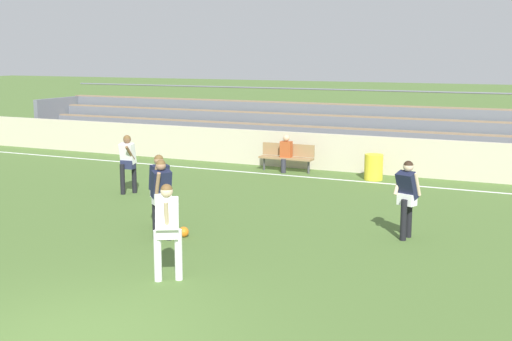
{
  "coord_description": "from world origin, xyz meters",
  "views": [
    {
      "loc": [
        5.82,
        -6.57,
        3.82
      ],
      "look_at": [
        -0.57,
        7.22,
        1.14
      ],
      "focal_mm": 46.96,
      "sensor_mm": 36.0,
      "label": 1
    }
  ],
  "objects_px": {
    "player_white_dropping_back": "(128,159)",
    "player_white_wide_right": "(167,224)",
    "bleacher_stand": "(355,132)",
    "player_dark_trailing_run": "(161,192)",
    "bench_far_right": "(287,155)",
    "soccer_ball": "(184,232)",
    "trash_bin": "(374,167)",
    "spectator_seated": "(286,151)",
    "player_dark_on_ball": "(407,193)",
    "player_dark_deep_cover": "(159,185)"
  },
  "relations": [
    {
      "from": "soccer_ball",
      "to": "player_white_dropping_back",
      "type": "bearing_deg",
      "value": 139.07
    },
    {
      "from": "player_white_dropping_back",
      "to": "player_white_wide_right",
      "type": "height_order",
      "value": "player_white_wide_right"
    },
    {
      "from": "bleacher_stand",
      "to": "soccer_ball",
      "type": "xyz_separation_m",
      "value": [
        -0.35,
        -11.26,
        -0.93
      ]
    },
    {
      "from": "player_dark_trailing_run",
      "to": "player_white_wide_right",
      "type": "relative_size",
      "value": 1.0
    },
    {
      "from": "player_white_dropping_back",
      "to": "player_white_wide_right",
      "type": "bearing_deg",
      "value": -49.35
    },
    {
      "from": "player_dark_deep_cover",
      "to": "player_white_dropping_back",
      "type": "bearing_deg",
      "value": 135.75
    },
    {
      "from": "spectator_seated",
      "to": "player_dark_deep_cover",
      "type": "bearing_deg",
      "value": -88.95
    },
    {
      "from": "bench_far_right",
      "to": "player_dark_trailing_run",
      "type": "distance_m",
      "value": 8.58
    },
    {
      "from": "trash_bin",
      "to": "player_dark_on_ball",
      "type": "distance_m",
      "value": 6.59
    },
    {
      "from": "trash_bin",
      "to": "player_dark_deep_cover",
      "type": "height_order",
      "value": "player_dark_deep_cover"
    },
    {
      "from": "player_dark_on_ball",
      "to": "soccer_ball",
      "type": "xyz_separation_m",
      "value": [
        -4.26,
        -1.83,
        -0.87
      ]
    },
    {
      "from": "player_dark_deep_cover",
      "to": "player_dark_on_ball",
      "type": "distance_m",
      "value": 5.31
    },
    {
      "from": "bench_far_right",
      "to": "soccer_ball",
      "type": "height_order",
      "value": "bench_far_right"
    },
    {
      "from": "player_white_dropping_back",
      "to": "bench_far_right",
      "type": "bearing_deg",
      "value": 62.46
    },
    {
      "from": "spectator_seated",
      "to": "player_dark_trailing_run",
      "type": "xyz_separation_m",
      "value": [
        0.71,
        -8.42,
        0.3
      ]
    },
    {
      "from": "trash_bin",
      "to": "spectator_seated",
      "type": "bearing_deg",
      "value": 177.67
    },
    {
      "from": "bench_far_right",
      "to": "player_dark_on_ball",
      "type": "bearing_deg",
      "value": -50.38
    },
    {
      "from": "bleacher_stand",
      "to": "trash_bin",
      "type": "height_order",
      "value": "bleacher_stand"
    },
    {
      "from": "player_dark_trailing_run",
      "to": "player_white_wide_right",
      "type": "distance_m",
      "value": 2.58
    },
    {
      "from": "bench_far_right",
      "to": "player_white_dropping_back",
      "type": "distance_m",
      "value": 5.7
    },
    {
      "from": "bench_far_right",
      "to": "bleacher_stand",
      "type": "bearing_deg",
      "value": 65.9
    },
    {
      "from": "spectator_seated",
      "to": "player_white_wide_right",
      "type": "height_order",
      "value": "player_white_wide_right"
    },
    {
      "from": "bench_far_right",
      "to": "soccer_ball",
      "type": "relative_size",
      "value": 8.18
    },
    {
      "from": "bleacher_stand",
      "to": "bench_far_right",
      "type": "xyz_separation_m",
      "value": [
        -1.37,
        -3.06,
        -0.5
      ]
    },
    {
      "from": "player_dark_deep_cover",
      "to": "player_white_dropping_back",
      "type": "height_order",
      "value": "player_dark_deep_cover"
    },
    {
      "from": "trash_bin",
      "to": "player_dark_on_ball",
      "type": "height_order",
      "value": "player_dark_on_ball"
    },
    {
      "from": "player_dark_deep_cover",
      "to": "player_dark_on_ball",
      "type": "relative_size",
      "value": 0.99
    },
    {
      "from": "bleacher_stand",
      "to": "player_dark_trailing_run",
      "type": "distance_m",
      "value": 11.62
    },
    {
      "from": "trash_bin",
      "to": "player_dark_trailing_run",
      "type": "bearing_deg",
      "value": -105.05
    },
    {
      "from": "spectator_seated",
      "to": "soccer_ball",
      "type": "xyz_separation_m",
      "value": [
        1.02,
        -8.09,
        -0.59
      ]
    },
    {
      "from": "spectator_seated",
      "to": "player_white_wide_right",
      "type": "bearing_deg",
      "value": -78.27
    },
    {
      "from": "trash_bin",
      "to": "spectator_seated",
      "type": "height_order",
      "value": "spectator_seated"
    },
    {
      "from": "player_white_wide_right",
      "to": "player_white_dropping_back",
      "type": "bearing_deg",
      "value": 130.65
    },
    {
      "from": "player_dark_trailing_run",
      "to": "soccer_ball",
      "type": "bearing_deg",
      "value": 47.14
    },
    {
      "from": "bench_far_right",
      "to": "player_dark_on_ball",
      "type": "height_order",
      "value": "player_dark_on_ball"
    },
    {
      "from": "soccer_ball",
      "to": "trash_bin",
      "type": "bearing_deg",
      "value": 76.43
    },
    {
      "from": "player_dark_on_ball",
      "to": "soccer_ball",
      "type": "bearing_deg",
      "value": -156.76
    },
    {
      "from": "bench_far_right",
      "to": "trash_bin",
      "type": "bearing_deg",
      "value": -4.58
    },
    {
      "from": "player_white_wide_right",
      "to": "soccer_ball",
      "type": "xyz_separation_m",
      "value": [
        -1.17,
        2.45,
        -0.89
      ]
    },
    {
      "from": "player_white_wide_right",
      "to": "bleacher_stand",
      "type": "bearing_deg",
      "value": 93.42
    },
    {
      "from": "player_white_dropping_back",
      "to": "soccer_ball",
      "type": "distance_m",
      "value": 4.9
    },
    {
      "from": "player_white_wide_right",
      "to": "soccer_ball",
      "type": "distance_m",
      "value": 2.86
    },
    {
      "from": "trash_bin",
      "to": "player_dark_on_ball",
      "type": "relative_size",
      "value": 0.48
    },
    {
      "from": "trash_bin",
      "to": "player_dark_trailing_run",
      "type": "distance_m",
      "value": 8.62
    },
    {
      "from": "bleacher_stand",
      "to": "soccer_ball",
      "type": "distance_m",
      "value": 11.31
    },
    {
      "from": "soccer_ball",
      "to": "player_dark_on_ball",
      "type": "bearing_deg",
      "value": 23.24
    },
    {
      "from": "trash_bin",
      "to": "spectator_seated",
      "type": "distance_m",
      "value": 2.96
    },
    {
      "from": "bleacher_stand",
      "to": "spectator_seated",
      "type": "xyz_separation_m",
      "value": [
        -1.37,
        -3.18,
        -0.34
      ]
    },
    {
      "from": "bleacher_stand",
      "to": "player_dark_on_ball",
      "type": "distance_m",
      "value": 10.21
    },
    {
      "from": "bench_far_right",
      "to": "soccer_ball",
      "type": "xyz_separation_m",
      "value": [
        1.02,
        -8.2,
        -0.44
      ]
    }
  ]
}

